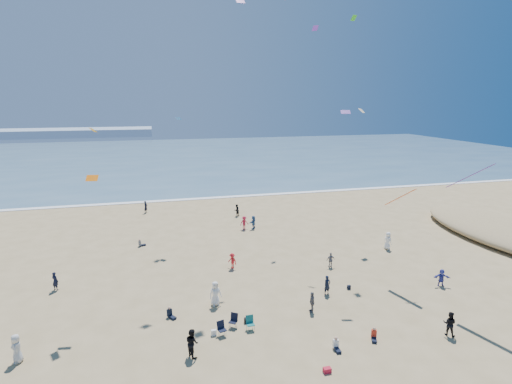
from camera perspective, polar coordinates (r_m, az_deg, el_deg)
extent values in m
cube|color=#476B84|center=(113.37, -12.03, 4.93)|extent=(220.00, 100.00, 0.06)
cube|color=white|center=(64.27, -9.97, -1.06)|extent=(220.00, 1.20, 0.08)
cube|color=#7A8EA8|center=(195.78, -31.08, 7.14)|extent=(110.00, 20.00, 3.20)
ellipsoid|color=tan|center=(54.23, 31.85, -4.85)|extent=(10.00, 22.00, 2.20)
imported|color=red|center=(38.05, -3.42, -9.78)|extent=(1.02, 1.09, 1.48)
imported|color=#376498|center=(49.18, -0.38, -4.32)|extent=(1.30, 1.46, 1.61)
imported|color=slate|center=(31.11, 7.99, -15.28)|extent=(0.54, 0.98, 1.59)
imported|color=red|center=(48.95, -1.69, -4.40)|extent=(1.13, 0.76, 1.62)
imported|color=silver|center=(29.53, -31.00, -18.60)|extent=(0.64, 0.92, 1.80)
imported|color=white|center=(31.79, -5.83, -14.22)|extent=(1.05, 0.79, 1.93)
imported|color=gray|center=(38.86, 10.62, -9.52)|extent=(0.86, 0.38, 1.44)
imported|color=black|center=(37.82, -26.77, -11.29)|extent=(0.70, 0.64, 1.60)
imported|color=#39409E|center=(38.08, 24.98, -11.02)|extent=(1.45, 0.86, 1.49)
imported|color=black|center=(57.93, -15.47, -2.07)|extent=(0.68, 0.74, 1.70)
imported|color=black|center=(30.99, 25.92, -16.55)|extent=(1.04, 1.05, 1.71)
imported|color=black|center=(26.53, -9.12, -20.48)|extent=(1.01, 1.10, 1.82)
imported|color=white|center=(44.74, 18.31, -6.62)|extent=(0.86, 1.06, 1.88)
imported|color=black|center=(54.33, -2.79, -2.62)|extent=(1.02, 0.97, 1.65)
imported|color=black|center=(33.72, 10.14, -12.98)|extent=(0.67, 0.53, 1.62)
cube|color=white|center=(28.61, -6.05, -19.35)|extent=(0.35, 0.20, 0.40)
cube|color=black|center=(29.79, -1.38, -17.86)|extent=(0.30, 0.22, 0.38)
cube|color=red|center=(25.74, 10.13, -23.77)|extent=(0.45, 0.30, 0.30)
cube|color=black|center=(35.21, 13.13, -13.11)|extent=(0.28, 0.18, 0.34)
cube|color=#61319B|center=(34.35, 12.67, 11.10)|extent=(0.86, 0.58, 0.30)
cube|color=blue|center=(44.85, -11.02, 10.28)|extent=(0.72, 0.75, 0.27)
cube|color=orange|center=(30.70, -22.38, 1.86)|extent=(0.88, 0.60, 0.37)
cube|color=purple|center=(42.46, -2.22, 25.55)|extent=(0.86, 0.44, 0.36)
cube|color=green|center=(43.75, 13.79, 23.00)|extent=(0.53, 0.49, 0.48)
cube|color=#F9A808|center=(31.19, -22.27, 8.20)|extent=(0.67, 0.92, 0.31)
cube|color=purple|center=(43.97, 8.46, 22.15)|extent=(0.70, 0.70, 0.57)
cube|color=white|center=(46.09, 14.87, 11.16)|extent=(0.58, 0.59, 0.48)
cube|color=#6C279E|center=(33.38, 28.24, 2.03)|extent=(0.35, 3.14, 2.21)
cube|color=#FD541A|center=(36.04, 19.90, -0.70)|extent=(0.35, 2.64, 1.87)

